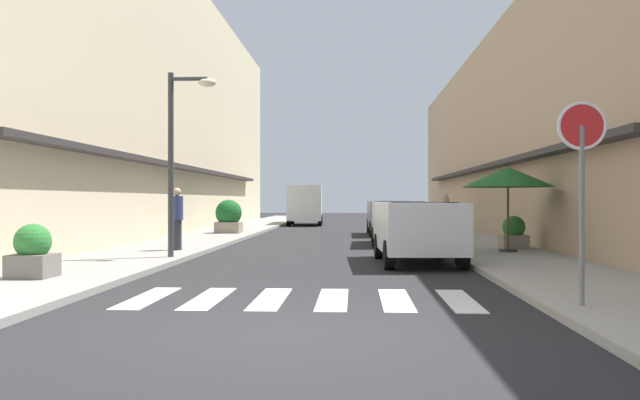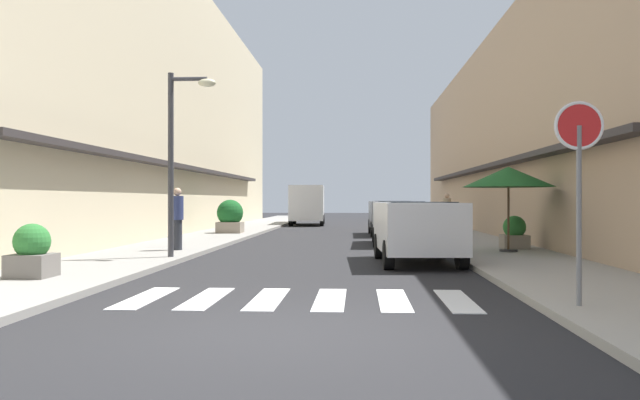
# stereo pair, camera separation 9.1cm
# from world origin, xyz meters

# --- Properties ---
(ground_plane) EXTENTS (97.40, 97.40, 0.00)m
(ground_plane) POSITION_xyz_m (0.00, 17.71, 0.00)
(ground_plane) COLOR #232326
(sidewalk_left) EXTENTS (2.88, 61.98, 0.12)m
(sidewalk_left) POSITION_xyz_m (-4.78, 17.71, 0.06)
(sidewalk_left) COLOR gray
(sidewalk_left) RESTS_ON ground_plane
(sidewalk_right) EXTENTS (2.88, 61.98, 0.12)m
(sidewalk_right) POSITION_xyz_m (4.78, 17.71, 0.06)
(sidewalk_right) COLOR #9E998E
(sidewalk_right) RESTS_ON ground_plane
(building_row_left) EXTENTS (5.50, 41.84, 11.29)m
(building_row_left) POSITION_xyz_m (-8.72, 18.92, 5.64)
(building_row_left) COLOR beige
(building_row_left) RESTS_ON ground_plane
(building_row_right) EXTENTS (5.50, 41.84, 8.29)m
(building_row_right) POSITION_xyz_m (8.72, 18.92, 4.14)
(building_row_right) COLOR tan
(building_row_right) RESTS_ON ground_plane
(crosswalk) EXTENTS (5.20, 2.20, 0.01)m
(crosswalk) POSITION_xyz_m (-0.00, 2.42, 0.01)
(crosswalk) COLOR silver
(crosswalk) RESTS_ON ground_plane
(parked_car_near) EXTENTS (1.95, 4.06, 1.47)m
(parked_car_near) POSITION_xyz_m (2.29, 7.95, 0.92)
(parked_car_near) COLOR silver
(parked_car_near) RESTS_ON ground_plane
(parked_car_mid) EXTENTS (1.85, 3.93, 1.47)m
(parked_car_mid) POSITION_xyz_m (2.29, 14.32, 0.92)
(parked_car_mid) COLOR silver
(parked_car_mid) RESTS_ON ground_plane
(parked_car_far) EXTENTS (1.86, 4.24, 1.47)m
(parked_car_far) POSITION_xyz_m (2.29, 20.06, 0.92)
(parked_car_far) COLOR #4C5156
(parked_car_far) RESTS_ON ground_plane
(delivery_van) EXTENTS (2.17, 5.47, 2.37)m
(delivery_van) POSITION_xyz_m (-2.14, 30.90, 1.41)
(delivery_van) COLOR silver
(delivery_van) RESTS_ON ground_plane
(round_street_sign) EXTENTS (0.65, 0.07, 2.70)m
(round_street_sign) POSITION_xyz_m (3.80, 1.36, 2.19)
(round_street_sign) COLOR slate
(round_street_sign) RESTS_ON sidewalk_right
(street_lamp) EXTENTS (1.19, 0.28, 4.51)m
(street_lamp) POSITION_xyz_m (-3.47, 8.12, 2.93)
(street_lamp) COLOR #38383D
(street_lamp) RESTS_ON sidewalk_left
(cafe_umbrella) EXTENTS (2.45, 2.45, 2.29)m
(cafe_umbrella) POSITION_xyz_m (4.95, 10.20, 2.13)
(cafe_umbrella) COLOR #262626
(cafe_umbrella) RESTS_ON sidewalk_right
(planter_corner) EXTENTS (0.72, 0.72, 0.97)m
(planter_corner) POSITION_xyz_m (-4.97, 3.92, 0.57)
(planter_corner) COLOR slate
(planter_corner) RESTS_ON sidewalk_left
(planter_midblock) EXTENTS (0.73, 0.73, 0.94)m
(planter_midblock) POSITION_xyz_m (5.39, 11.37, 0.55)
(planter_midblock) COLOR gray
(planter_midblock) RESTS_ON sidewalk_right
(planter_far) EXTENTS (1.11, 1.11, 1.40)m
(planter_far) POSITION_xyz_m (-4.50, 19.37, 0.80)
(planter_far) COLOR gray
(planter_far) RESTS_ON sidewalk_left
(pedestrian_walking_near) EXTENTS (0.34, 0.34, 1.73)m
(pedestrian_walking_near) POSITION_xyz_m (-4.13, 10.21, 1.03)
(pedestrian_walking_near) COLOR #282B33
(pedestrian_walking_near) RESTS_ON sidewalk_left
(pedestrian_walking_far) EXTENTS (0.34, 0.34, 1.68)m
(pedestrian_walking_far) POSITION_xyz_m (4.71, 20.30, 1.00)
(pedestrian_walking_far) COLOR #282B33
(pedestrian_walking_far) RESTS_ON sidewalk_right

